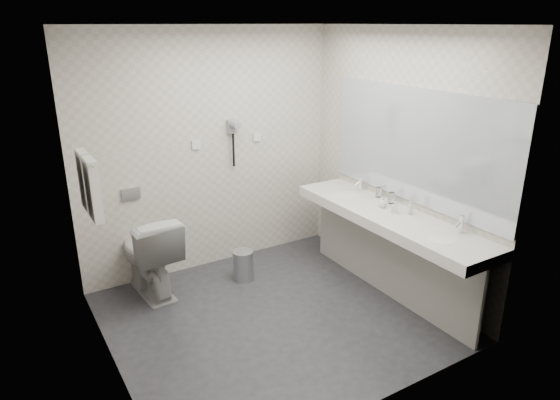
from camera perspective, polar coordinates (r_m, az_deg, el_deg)
floor at (r=4.64m, az=-0.64°, el=-13.18°), size 2.80×2.80×0.00m
ceiling at (r=3.90m, az=-0.78°, el=19.41°), size 2.80×2.80×0.00m
wall_back at (r=5.22m, az=-8.03°, el=5.42°), size 2.80×0.00×2.80m
wall_front at (r=3.13m, az=11.57°, el=-4.68°), size 2.80×0.00×2.80m
wall_left at (r=3.64m, az=-20.06°, el=-1.99°), size 0.00×2.60×2.60m
wall_right at (r=4.93m, az=13.47°, el=4.23°), size 0.00×2.60×2.60m
vanity_counter at (r=4.75m, az=12.34°, el=-2.00°), size 0.55×2.20×0.10m
vanity_panel at (r=4.94m, az=12.20°, el=-6.53°), size 0.03×2.15×0.75m
vanity_post_near at (r=4.37m, az=21.97°, el=-11.29°), size 0.06×0.06×0.75m
vanity_post_far at (r=5.68m, az=5.28°, el=-2.59°), size 0.06×0.06×0.75m
mirror at (r=4.74m, az=15.22°, el=5.96°), size 0.02×2.20×1.05m
basin_near at (r=4.33m, az=18.24°, el=-4.23°), size 0.40×0.31×0.05m
basin_far at (r=5.19m, az=7.49°, el=0.60°), size 0.40×0.31×0.05m
faucet_near at (r=4.44m, az=20.02°, el=-2.59°), size 0.04×0.04×0.15m
faucet_far at (r=5.29m, az=9.19°, el=1.88°), size 0.04×0.04×0.15m
soap_bottle_a at (r=4.72m, az=12.96°, el=-0.79°), size 0.07×0.07×0.12m
soap_bottle_b at (r=4.84m, az=11.68°, el=-0.28°), size 0.11×0.11×0.10m
soap_bottle_c at (r=4.73m, az=14.65°, el=-0.85°), size 0.05×0.05×0.12m
glass_left at (r=4.96m, az=12.60°, el=0.23°), size 0.06×0.06×0.11m
glass_right at (r=5.12m, az=11.20°, el=0.88°), size 0.07×0.07×0.10m
toilet at (r=4.99m, az=-14.79°, el=-6.00°), size 0.51×0.84×0.82m
flush_plate at (r=5.03m, az=-16.69°, el=0.66°), size 0.18×0.02×0.12m
pedal_bin at (r=5.19m, az=-4.23°, el=-7.51°), size 0.27×0.27×0.30m
bin_lid at (r=5.12m, az=-4.27°, el=-5.94°), size 0.21×0.21×0.02m
towel_rail at (r=4.07m, az=-21.51°, el=4.55°), size 0.02×0.62×0.02m
towel_near at (r=4.00m, az=-20.61°, el=1.11°), size 0.07×0.24×0.48m
towel_far at (r=4.27m, az=-21.37°, el=2.13°), size 0.07×0.24×0.48m
dryer_cradle at (r=5.24m, az=-5.50°, el=8.38°), size 0.10×0.04×0.14m
dryer_barrel at (r=5.17m, az=-5.16°, el=8.58°), size 0.08×0.14×0.08m
dryer_cord at (r=5.28m, az=-5.34°, el=5.69°), size 0.02×0.02×0.35m
switch_plate_a at (r=5.13m, az=-9.57°, el=6.24°), size 0.09×0.02×0.09m
switch_plate_b at (r=5.42m, az=-2.66°, el=7.21°), size 0.09×0.02×0.09m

